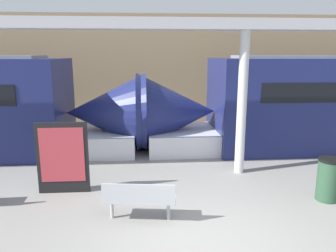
% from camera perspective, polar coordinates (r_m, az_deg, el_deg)
% --- Properties ---
extents(ground_plane, '(60.00, 60.00, 0.00)m').
position_cam_1_polar(ground_plane, '(6.09, 7.12, -19.75)').
color(ground_plane, gray).
extents(station_wall, '(56.00, 0.20, 5.00)m').
position_cam_1_polar(station_wall, '(15.24, -0.16, 9.63)').
color(station_wall, '#9E8460').
rests_on(station_wall, ground_plane).
extents(bench_near, '(1.47, 0.62, 0.82)m').
position_cam_1_polar(bench_near, '(6.58, -5.04, -12.33)').
color(bench_near, '#ADB2B7').
rests_on(bench_near, ground_plane).
extents(trash_bin, '(0.51, 0.51, 0.98)m').
position_cam_1_polar(trash_bin, '(8.25, 26.15, -8.34)').
color(trash_bin, '#2D5138').
rests_on(trash_bin, ground_plane).
extents(poster_board, '(1.19, 0.07, 1.71)m').
position_cam_1_polar(poster_board, '(8.07, -17.88, -5.28)').
color(poster_board, black).
rests_on(poster_board, ground_plane).
extents(support_column_near, '(0.26, 0.26, 3.84)m').
position_cam_1_polar(support_column_near, '(9.03, 12.76, 3.71)').
color(support_column_near, silver).
rests_on(support_column_near, ground_plane).
extents(canopy_beam, '(28.00, 0.60, 0.28)m').
position_cam_1_polar(canopy_beam, '(8.96, 13.41, 16.83)').
color(canopy_beam, '#B7B7BC').
rests_on(canopy_beam, support_column_near).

